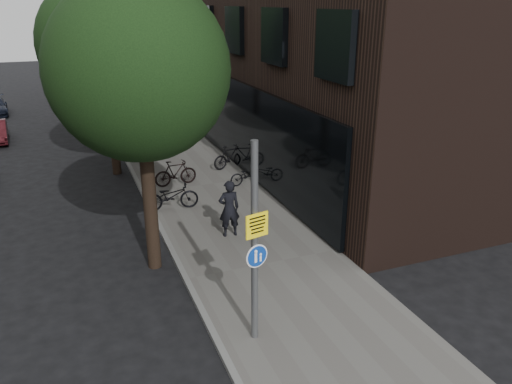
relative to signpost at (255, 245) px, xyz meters
name	(u,v)px	position (x,y,z in m)	size (l,w,h in m)	color
ground	(315,341)	(1.21, -0.48, -2.31)	(120.00, 120.00, 0.00)	black
sidewalk	(201,186)	(1.46, 9.52, -2.25)	(4.50, 60.00, 0.12)	#5F5C57
curb_edge	(143,194)	(-0.79, 9.52, -2.25)	(0.15, 60.00, 0.13)	slate
street_tree_near	(142,78)	(-1.31, 4.16, 2.80)	(4.40, 4.40, 7.50)	black
street_tree_mid	(106,48)	(-1.31, 12.66, 2.80)	(5.00, 5.00, 7.80)	black
street_tree_far	(89,35)	(-1.31, 21.66, 2.80)	(5.00, 5.00, 7.80)	black
signpost	(255,245)	(0.00, 0.00, 0.00)	(0.50, 0.14, 4.34)	#595B5E
pedestrian	(229,209)	(1.08, 4.89, -1.30)	(0.65, 0.42, 1.77)	black
parked_bike_facade_near	(248,174)	(3.21, 8.94, -1.79)	(0.53, 1.53, 0.80)	black
parked_bike_facade_far	(230,157)	(3.21, 11.16, -1.69)	(0.47, 1.65, 0.99)	black
parked_bike_curb_near	(171,196)	(-0.13, 7.56, -1.70)	(0.65, 1.87, 0.98)	black
parked_bike_curb_far	(175,173)	(0.55, 9.88, -1.69)	(0.47, 1.66, 1.00)	black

